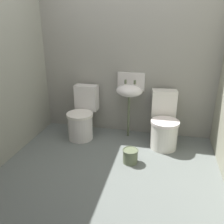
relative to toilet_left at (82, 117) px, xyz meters
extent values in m
cube|color=slate|center=(0.62, -0.94, -0.36)|extent=(3.10, 2.98, 0.08)
cube|color=gray|center=(0.62, 0.40, 0.85)|extent=(3.10, 0.10, 2.34)
cylinder|color=white|center=(0.00, -0.09, -0.13)|extent=(0.40, 0.40, 0.38)
cylinder|color=white|center=(0.00, -0.09, 0.08)|extent=(0.42, 0.42, 0.04)
cube|color=white|center=(0.01, 0.21, 0.26)|extent=(0.37, 0.20, 0.40)
cylinder|color=white|center=(1.26, -0.09, -0.13)|extent=(0.43, 0.43, 0.38)
cylinder|color=white|center=(1.26, -0.09, 0.08)|extent=(0.45, 0.45, 0.04)
cube|color=white|center=(1.22, 0.21, 0.26)|extent=(0.38, 0.23, 0.40)
cylinder|color=#5F694D|center=(0.70, 0.16, 0.01)|extent=(0.04, 0.04, 0.66)
ellipsoid|color=white|center=(0.70, 0.16, 0.43)|extent=(0.40, 0.32, 0.18)
cube|color=white|center=(0.70, 0.33, 0.53)|extent=(0.42, 0.04, 0.28)
cylinder|color=#5F694D|center=(0.63, 0.22, 0.55)|extent=(0.04, 0.04, 0.06)
cylinder|color=#5F694D|center=(0.77, 0.22, 0.55)|extent=(0.04, 0.04, 0.06)
cylinder|color=#5F694D|center=(0.85, -0.58, -0.23)|extent=(0.19, 0.19, 0.18)
torus|color=#58624A|center=(0.85, -0.58, -0.14)|extent=(0.21, 0.21, 0.02)
camera|label=1|loc=(1.22, -3.22, 1.42)|focal=38.05mm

